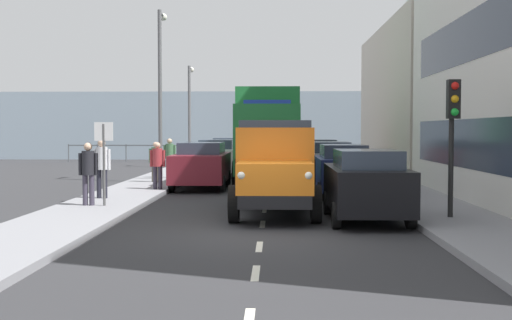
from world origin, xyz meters
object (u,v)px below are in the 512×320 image
object	(u,v)px
pedestrian_near_railing	(156,159)
car_grey_oppositeside_2	(228,152)
truck_vintage_orange	(275,170)
car_navy_kerbside_1	(342,170)
car_silver_kerbside_2	(330,163)
lamp_post_promenade	(161,80)
lamp_post_far	(190,105)
street_sign	(104,149)
pedestrian_with_bag	(88,168)
traffic_light_near	(453,118)
car_black_kerbside_near	(366,184)
pedestrian_couple_b	(170,155)
pedestrian_couple_a	(158,162)
car_white_oppositeside_1	(217,157)
pedestrian_in_dark_coat	(102,163)
car_maroon_oppositeside_0	(202,165)
lorry_cargo_green	(268,133)
car_red_kerbside_3	(320,156)

from	to	relation	value
pedestrian_near_railing	car_grey_oppositeside_2	bearing A→B (deg)	-99.06
truck_vintage_orange	car_navy_kerbside_1	size ratio (longest dim) A/B	1.44
car_silver_kerbside_2	lamp_post_promenade	distance (m)	7.84
lamp_post_far	street_sign	distance (m)	20.35
pedestrian_with_bag	street_sign	size ratio (longest dim) A/B	0.75
pedestrian_with_bag	car_silver_kerbside_2	bearing A→B (deg)	-130.49
traffic_light_near	pedestrian_near_railing	bearing A→B (deg)	-49.16
car_black_kerbside_near	pedestrian_couple_b	world-z (taller)	pedestrian_couple_b
car_black_kerbside_near	lamp_post_far	xyz separation A→B (m)	(7.12, -22.02, 2.71)
car_navy_kerbside_1	car_grey_oppositeside_2	distance (m)	17.15
pedestrian_couple_a	pedestrian_couple_b	world-z (taller)	pedestrian_couple_b
car_white_oppositeside_1	pedestrian_near_railing	bearing A→B (deg)	69.92
car_white_oppositeside_1	car_grey_oppositeside_2	world-z (taller)	same
pedestrian_near_railing	pedestrian_couple_a	bearing A→B (deg)	101.60
car_black_kerbside_near	car_white_oppositeside_1	size ratio (longest dim) A/B	0.88
street_sign	pedestrian_in_dark_coat	bearing A→B (deg)	-73.31
car_silver_kerbside_2	traffic_light_near	distance (m)	10.96
pedestrian_with_bag	pedestrian_in_dark_coat	bearing A→B (deg)	-86.06
car_maroon_oppositeside_0	lamp_post_promenade	world-z (taller)	lamp_post_promenade
traffic_light_near	pedestrian_couple_a	bearing A→B (deg)	-40.94
car_black_kerbside_near	lorry_cargo_green	bearing A→B (deg)	-77.82
car_red_kerbside_3	car_maroon_oppositeside_0	xyz separation A→B (m)	(4.93, 7.62, 0.00)
car_grey_oppositeside_2	lamp_post_promenade	distance (m)	11.13
truck_vintage_orange	lamp_post_far	world-z (taller)	lamp_post_far
car_red_kerbside_3	pedestrian_couple_b	xyz separation A→B (m)	(6.68, 4.21, 0.24)
traffic_light_near	street_sign	bearing A→B (deg)	-13.75
lorry_cargo_green	car_silver_kerbside_2	distance (m)	3.00
car_silver_kerbside_2	car_white_oppositeside_1	xyz separation A→B (m)	(4.93, -4.82, 0.00)
car_black_kerbside_near	car_red_kerbside_3	bearing A→B (deg)	-90.00
lamp_post_promenade	pedestrian_in_dark_coat	bearing A→B (deg)	87.13
car_silver_kerbside_2	lamp_post_promenade	xyz separation A→B (m)	(6.96, -1.26, 3.39)
car_black_kerbside_near	lamp_post_far	bearing A→B (deg)	-72.08
car_white_oppositeside_1	traffic_light_near	bearing A→B (deg)	113.91
car_red_kerbside_3	pedestrian_near_railing	size ratio (longest dim) A/B	2.86
lorry_cargo_green	car_silver_kerbside_2	world-z (taller)	lorry_cargo_green
car_grey_oppositeside_2	pedestrian_couple_b	size ratio (longest dim) A/B	2.64
car_white_oppositeside_1	car_silver_kerbside_2	bearing A→B (deg)	135.65
truck_vintage_orange	pedestrian_couple_a	bearing A→B (deg)	-54.80
car_navy_kerbside_1	car_red_kerbside_3	xyz separation A→B (m)	(-0.00, -10.71, 0.00)
car_silver_kerbside_2	truck_vintage_orange	bearing A→B (deg)	76.86
car_silver_kerbside_2	car_red_kerbside_3	size ratio (longest dim) A/B	0.91
pedestrian_near_railing	lamp_post_far	distance (m)	12.47
car_navy_kerbside_1	truck_vintage_orange	bearing A→B (deg)	64.58
car_maroon_oppositeside_0	pedestrian_couple_b	world-z (taller)	pedestrian_couple_b
lorry_cargo_green	pedestrian_couple_a	size ratio (longest dim) A/B	5.08
car_silver_kerbside_2	pedestrian_with_bag	distance (m)	11.14
car_grey_oppositeside_2	lamp_post_far	size ratio (longest dim) A/B	0.77
lamp_post_far	car_maroon_oppositeside_0	bearing A→B (deg)	99.30
pedestrian_with_bag	pedestrian_couple_b	bearing A→B (deg)	-93.07
car_white_oppositeside_1	pedestrian_couple_b	world-z (taller)	pedestrian_couple_b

